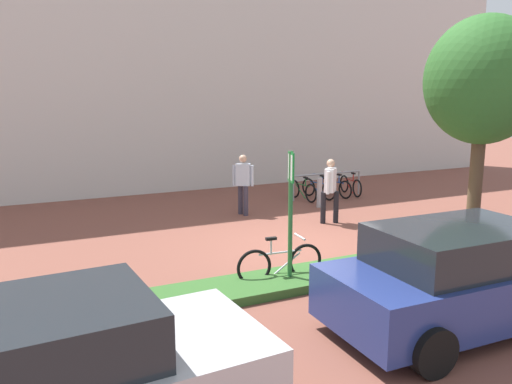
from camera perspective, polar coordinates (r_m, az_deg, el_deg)
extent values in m
plane|color=brown|center=(11.68, 5.12, -6.11)|extent=(60.00, 60.00, 0.00)
cube|color=silver|center=(18.87, -8.12, 15.60)|extent=(28.00, 1.20, 10.00)
cube|color=#336028|center=(9.73, 6.77, -9.16)|extent=(7.00, 1.10, 0.16)
cylinder|color=brown|center=(11.82, 23.07, 0.04)|extent=(0.28, 0.28, 2.72)
ellipsoid|color=#2D6628|center=(11.65, 23.92, 11.26)|extent=(2.37, 2.37, 2.61)
cylinder|color=#2D7238|center=(9.12, 3.83, -3.05)|extent=(0.08, 0.08, 2.43)
cube|color=#198C33|center=(8.94, 3.91, 2.77)|extent=(0.13, 0.35, 0.52)
cube|color=white|center=(8.94, 3.91, 2.77)|extent=(0.12, 0.30, 0.44)
torus|color=black|center=(9.34, -0.21, -8.33)|extent=(0.66, 0.12, 0.66)
torus|color=black|center=(9.72, 5.49, -7.60)|extent=(0.66, 0.12, 0.66)
cylinder|color=silver|center=(9.45, 2.71, -6.71)|extent=(0.84, 0.11, 0.04)
cylinder|color=silver|center=(9.57, 3.25, -8.09)|extent=(0.61, 0.09, 0.44)
cylinder|color=silver|center=(9.35, 1.68, -6.13)|extent=(0.04, 0.04, 0.28)
cube|color=black|center=(9.30, 1.68, -5.19)|extent=(0.21, 0.10, 0.05)
cylinder|color=silver|center=(9.53, 4.87, -4.95)|extent=(0.08, 0.42, 0.04)
cylinder|color=#99999E|center=(16.55, 4.17, 0.37)|extent=(0.06, 0.06, 0.80)
cylinder|color=#99999E|center=(18.00, 11.31, 1.03)|extent=(0.06, 0.06, 0.80)
cylinder|color=#99999E|center=(17.17, 7.92, 2.03)|extent=(2.60, 0.10, 0.06)
torus|color=black|center=(16.34, 6.10, -0.14)|extent=(0.10, 0.61, 0.61)
torus|color=black|center=(17.09, 4.25, 0.37)|extent=(0.10, 0.61, 0.61)
cylinder|color=#1E7233|center=(16.68, 5.17, 0.80)|extent=(0.09, 0.77, 0.03)
cylinder|color=#1E7233|center=(16.79, 4.97, 0.07)|extent=(0.08, 0.56, 0.40)
cylinder|color=#1E7233|center=(16.52, 5.51, 1.09)|extent=(0.03, 0.03, 0.26)
cube|color=black|center=(16.50, 5.52, 1.60)|extent=(0.09, 0.19, 0.05)
cylinder|color=#1E7233|center=(16.93, 4.48, 1.78)|extent=(0.39, 0.07, 0.04)
torus|color=black|center=(16.78, 8.06, 0.10)|extent=(0.19, 0.60, 0.61)
torus|color=black|center=(17.43, 5.84, 0.55)|extent=(0.19, 0.60, 0.61)
cylinder|color=#194CA5|center=(17.06, 6.94, 1.00)|extent=(0.20, 0.76, 0.03)
cylinder|color=#194CA5|center=(17.17, 6.71, 0.27)|extent=(0.15, 0.55, 0.40)
cylinder|color=#194CA5|center=(16.93, 7.36, 1.29)|extent=(0.03, 0.03, 0.26)
cube|color=black|center=(16.90, 7.37, 1.78)|extent=(0.11, 0.20, 0.05)
cylinder|color=#194CA5|center=(17.27, 6.12, 1.94)|extent=(0.39, 0.12, 0.04)
torus|color=black|center=(17.11, 9.85, 0.25)|extent=(0.15, 0.61, 0.61)
torus|color=black|center=(17.77, 7.72, 0.71)|extent=(0.15, 0.61, 0.61)
cylinder|color=#194CA5|center=(17.40, 8.79, 1.14)|extent=(0.16, 0.76, 0.03)
cylinder|color=#194CA5|center=(17.51, 8.56, 0.43)|extent=(0.12, 0.56, 0.40)
cylinder|color=#194CA5|center=(17.26, 9.18, 1.42)|extent=(0.03, 0.03, 0.26)
cube|color=black|center=(17.24, 9.20, 1.90)|extent=(0.10, 0.19, 0.05)
cylinder|color=#194CA5|center=(17.62, 8.01, 2.07)|extent=(0.39, 0.10, 0.04)
torus|color=black|center=(17.43, 11.14, 0.40)|extent=(0.14, 0.61, 0.61)
torus|color=black|center=(18.24, 9.75, 0.91)|extent=(0.14, 0.61, 0.61)
cylinder|color=red|center=(17.80, 10.45, 1.30)|extent=(0.14, 0.77, 0.03)
cylinder|color=red|center=(17.92, 10.29, 0.62)|extent=(0.11, 0.56, 0.40)
cylinder|color=red|center=(17.64, 10.72, 1.57)|extent=(0.03, 0.03, 0.26)
cube|color=black|center=(17.61, 10.73, 2.04)|extent=(0.10, 0.19, 0.05)
cylinder|color=red|center=(18.07, 9.95, 2.23)|extent=(0.39, 0.09, 0.04)
cylinder|color=#ADADB2|center=(15.70, 7.04, -0.07)|extent=(0.16, 0.16, 0.90)
cylinder|color=black|center=(13.86, 8.85, -1.68)|extent=(0.14, 0.14, 0.85)
cylinder|color=black|center=(13.76, 7.45, -1.73)|extent=(0.14, 0.14, 0.85)
cube|color=white|center=(13.67, 8.24, 1.30)|extent=(0.46, 0.45, 0.62)
cylinder|color=white|center=(13.93, 8.48, 1.34)|extent=(0.09, 0.09, 0.59)
cylinder|color=white|center=(13.43, 7.98, 1.00)|extent=(0.09, 0.09, 0.59)
sphere|color=tan|center=(13.60, 8.29, 3.17)|extent=(0.22, 0.22, 0.22)
cylinder|color=#383342|center=(14.51, -1.14, -0.99)|extent=(0.14, 0.14, 0.85)
cylinder|color=#383342|center=(14.71, -1.73, -0.83)|extent=(0.14, 0.14, 0.85)
cube|color=silver|center=(14.48, -1.45, 1.94)|extent=(0.47, 0.42, 0.62)
cylinder|color=silver|center=(14.45, -0.43, 1.80)|extent=(0.09, 0.09, 0.59)
cylinder|color=silver|center=(14.53, -2.47, 1.84)|extent=(0.09, 0.09, 0.59)
sphere|color=tan|center=(14.42, -1.46, 3.71)|extent=(0.22, 0.22, 0.22)
cube|color=#1E2328|center=(5.19, -25.11, -14.55)|extent=(2.49, 1.71, 0.56)
cylinder|color=black|center=(6.67, -10.00, -16.81)|extent=(0.65, 0.25, 0.64)
cube|color=navy|center=(8.31, 22.27, -9.68)|extent=(4.34, 1.89, 0.76)
cube|color=#1E2328|center=(7.97, 21.62, -5.50)|extent=(2.44, 1.63, 0.56)
cylinder|color=black|center=(10.00, 24.22, -8.07)|extent=(0.64, 0.23, 0.64)
cylinder|color=black|center=(8.13, 10.12, -11.58)|extent=(0.64, 0.23, 0.64)
cylinder|color=black|center=(6.87, 19.00, -16.40)|extent=(0.64, 0.23, 0.64)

